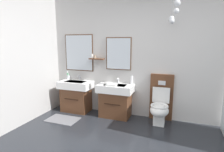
{
  "coord_description": "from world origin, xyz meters",
  "views": [
    {
      "loc": [
        0.57,
        -1.99,
        1.67
      ],
      "look_at": [
        -0.75,
        1.63,
        0.96
      ],
      "focal_mm": 29.74,
      "sensor_mm": 36.0,
      "label": 1
    }
  ],
  "objects_px": {
    "vanity_sink_left": "(76,95)",
    "vanity_sink_right": "(115,99)",
    "toilet": "(160,105)",
    "toothbrush_cup": "(68,77)",
    "soap_dispenser": "(132,80)",
    "folded_hand_towel": "(112,85)"
  },
  "relations": [
    {
      "from": "vanity_sink_right",
      "to": "toilet",
      "type": "xyz_separation_m",
      "value": [
        0.98,
        0.0,
        -0.02
      ]
    },
    {
      "from": "vanity_sink_left",
      "to": "toothbrush_cup",
      "type": "bearing_deg",
      "value": 152.22
    },
    {
      "from": "toothbrush_cup",
      "to": "soap_dispenser",
      "type": "distance_m",
      "value": 1.65
    },
    {
      "from": "vanity_sink_right",
      "to": "toothbrush_cup",
      "type": "distance_m",
      "value": 1.39
    },
    {
      "from": "vanity_sink_right",
      "to": "folded_hand_towel",
      "type": "xyz_separation_m",
      "value": [
        -0.04,
        -0.14,
        0.37
      ]
    },
    {
      "from": "soap_dispenser",
      "to": "toothbrush_cup",
      "type": "bearing_deg",
      "value": -179.63
    },
    {
      "from": "vanity_sink_left",
      "to": "vanity_sink_right",
      "type": "xyz_separation_m",
      "value": [
        1.01,
        0.0,
        0.0
      ]
    },
    {
      "from": "vanity_sink_right",
      "to": "toilet",
      "type": "relative_size",
      "value": 0.79
    },
    {
      "from": "vanity_sink_left",
      "to": "vanity_sink_right",
      "type": "bearing_deg",
      "value": 0.0
    },
    {
      "from": "folded_hand_towel",
      "to": "soap_dispenser",
      "type": "bearing_deg",
      "value": 41.41
    },
    {
      "from": "toothbrush_cup",
      "to": "soap_dispenser",
      "type": "xyz_separation_m",
      "value": [
        1.65,
        0.01,
        0.03
      ]
    },
    {
      "from": "toothbrush_cup",
      "to": "folded_hand_towel",
      "type": "height_order",
      "value": "toothbrush_cup"
    },
    {
      "from": "folded_hand_towel",
      "to": "vanity_sink_right",
      "type": "bearing_deg",
      "value": 74.5
    },
    {
      "from": "toothbrush_cup",
      "to": "soap_dispenser",
      "type": "bearing_deg",
      "value": 0.37
    },
    {
      "from": "vanity_sink_left",
      "to": "vanity_sink_right",
      "type": "height_order",
      "value": "same"
    },
    {
      "from": "vanity_sink_right",
      "to": "vanity_sink_left",
      "type": "bearing_deg",
      "value": 180.0
    },
    {
      "from": "vanity_sink_left",
      "to": "toothbrush_cup",
      "type": "height_order",
      "value": "toothbrush_cup"
    },
    {
      "from": "vanity_sink_left",
      "to": "vanity_sink_right",
      "type": "relative_size",
      "value": 1.0
    },
    {
      "from": "vanity_sink_left",
      "to": "toilet",
      "type": "bearing_deg",
      "value": 0.13
    },
    {
      "from": "vanity_sink_right",
      "to": "toothbrush_cup",
      "type": "xyz_separation_m",
      "value": [
        -1.32,
        0.16,
        0.4
      ]
    },
    {
      "from": "vanity_sink_left",
      "to": "soap_dispenser",
      "type": "height_order",
      "value": "soap_dispenser"
    },
    {
      "from": "vanity_sink_left",
      "to": "folded_hand_towel",
      "type": "height_order",
      "value": "folded_hand_towel"
    }
  ]
}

